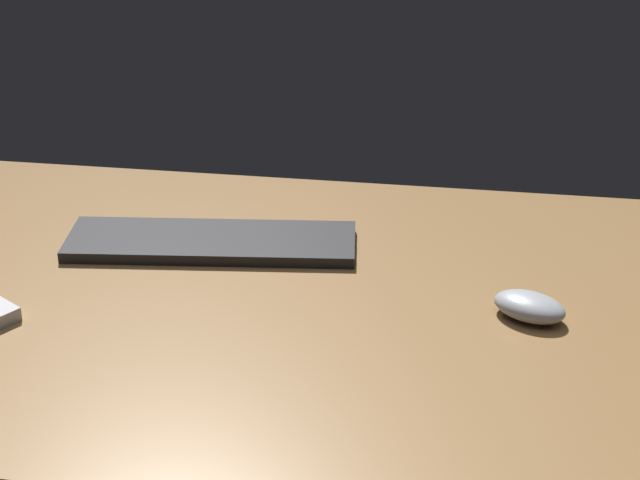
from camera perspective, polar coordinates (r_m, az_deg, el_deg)
The scene contains 3 objects.
desk at distance 141.20cm, azimuth 0.60°, elevation -3.82°, with size 140.00×84.00×2.00cm, color olive.
keyboard at distance 156.01cm, azimuth -6.04°, elevation -0.10°, with size 43.38×12.81×1.73cm, color black.
computer_mouse at distance 139.55cm, azimuth 11.53°, elevation -3.54°, with size 9.81×6.33×3.31cm, color #999EA5.
Camera 1 is at (17.21, -120.93, 71.83)cm, focal length 57.74 mm.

